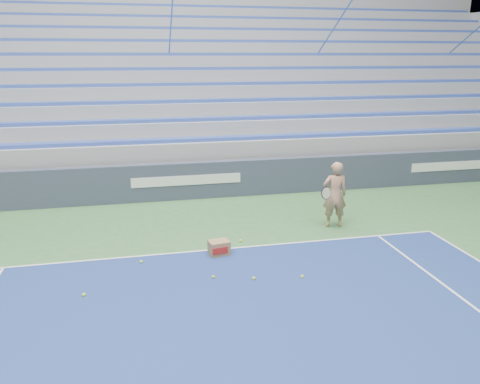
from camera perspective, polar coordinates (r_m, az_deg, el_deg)
The scene contains 10 objects.
sponsor_barrier at distance 13.94m, azimuth -6.55°, elevation 1.39°, with size 30.00×0.32×1.10m.
bleachers at distance 19.25m, azimuth -8.51°, elevation 10.92°, with size 31.00×9.15×7.30m.
tennis_player at distance 11.72m, azimuth 11.46°, elevation -0.32°, with size 0.93×0.86×1.65m.
ball_box at distance 10.09m, azimuth -2.57°, elevation -6.82°, with size 0.47×0.39×0.32m.
tennis_ball_0 at distance 9.95m, azimuth -11.96°, elevation -8.32°, with size 0.07×0.07×0.07m, color #C7F131.
tennis_ball_1 at distance 8.94m, azimuth -18.49°, elevation -11.81°, with size 0.07×0.07×0.07m, color #C7F131.
tennis_ball_2 at distance 9.21m, azimuth 7.60°, elevation -10.17°, with size 0.07×0.07×0.07m, color #C7F131.
tennis_ball_3 at distance 10.77m, azimuth 0.06°, elevation -5.96°, with size 0.07×0.07×0.07m, color #C7F131.
tennis_ball_4 at distance 9.13m, azimuth -3.26°, elevation -10.30°, with size 0.07×0.07×0.07m, color #C7F131.
tennis_ball_5 at distance 9.07m, azimuth 1.70°, elevation -10.48°, with size 0.07×0.07×0.07m, color #C7F131.
Camera 1 is at (-1.26, 2.48, 4.13)m, focal length 35.00 mm.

